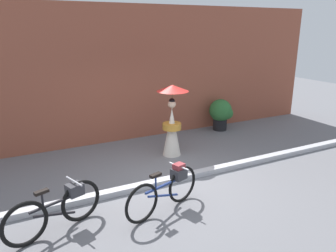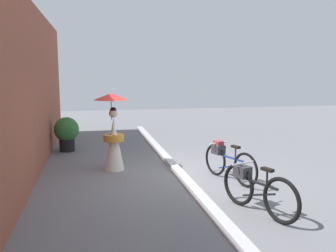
# 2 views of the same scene
# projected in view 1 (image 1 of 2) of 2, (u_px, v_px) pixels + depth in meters

# --- Properties ---
(ground_plane) EXTENTS (30.00, 30.00, 0.00)m
(ground_plane) POSITION_uv_depth(u_px,v_px,m) (167.00, 183.00, 7.07)
(ground_plane) COLOR slate
(building_wall) EXTENTS (14.00, 0.40, 3.90)m
(building_wall) POSITION_uv_depth(u_px,v_px,m) (116.00, 75.00, 9.37)
(building_wall) COLOR brown
(building_wall) RESTS_ON ground_plane
(sidewalk_curb) EXTENTS (14.00, 0.20, 0.12)m
(sidewalk_curb) POSITION_uv_depth(u_px,v_px,m) (167.00, 180.00, 7.06)
(sidewalk_curb) COLOR #B2B2B7
(sidewalk_curb) RESTS_ON ground_plane
(bicycle_near_officer) EXTENTS (1.64, 0.68, 0.82)m
(bicycle_near_officer) POSITION_uv_depth(u_px,v_px,m) (57.00, 208.00, 5.30)
(bicycle_near_officer) COLOR black
(bicycle_near_officer) RESTS_ON ground_plane
(bicycle_far_side) EXTENTS (1.67, 0.66, 0.82)m
(bicycle_far_side) POSITION_uv_depth(u_px,v_px,m) (167.00, 188.00, 5.92)
(bicycle_far_side) COLOR black
(bicycle_far_side) RESTS_ON ground_plane
(person_with_parasol) EXTENTS (0.82, 0.82, 1.86)m
(person_with_parasol) POSITION_uv_depth(u_px,v_px,m) (172.00, 120.00, 8.40)
(person_with_parasol) COLOR silver
(person_with_parasol) RESTS_ON ground_plane
(potted_plant_by_door) EXTENTS (0.75, 0.73, 1.03)m
(potted_plant_by_door) POSITION_uv_depth(u_px,v_px,m) (221.00, 113.00, 10.61)
(potted_plant_by_door) COLOR black
(potted_plant_by_door) RESTS_ON ground_plane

